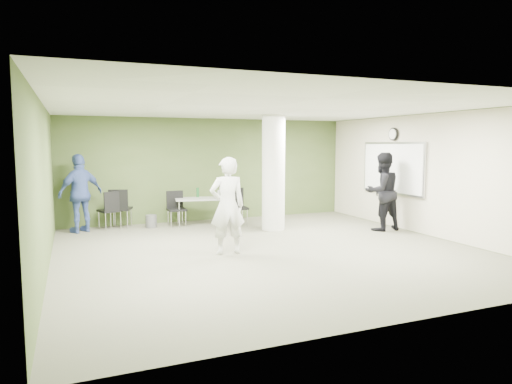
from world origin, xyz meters
name	(u,v)px	position (x,y,z in m)	size (l,w,h in m)	color
floor	(269,250)	(0.00, 0.00, 0.00)	(8.00, 8.00, 0.00)	#5C5A48
ceiling	(269,108)	(0.00, 0.00, 2.80)	(8.00, 8.00, 0.00)	white
wall_back	(211,170)	(0.00, 4.00, 1.40)	(8.00, 0.02, 2.80)	#405427
wall_left	(44,187)	(-4.00, 0.00, 1.40)	(0.02, 8.00, 2.80)	#405427
wall_right_cream	(429,175)	(4.00, 0.00, 1.40)	(0.02, 8.00, 2.80)	beige
column	(273,173)	(1.00, 2.00, 1.40)	(0.56, 0.56, 2.80)	silver
whiteboard	(392,168)	(3.92, 1.20, 1.50)	(0.05, 2.30, 1.30)	silver
wall_clock	(393,134)	(3.92, 1.20, 2.35)	(0.06, 0.32, 0.32)	black
folding_table	(205,200)	(-0.40, 3.24, 0.66)	(1.58, 0.88, 0.96)	gray
wastebasket	(151,221)	(-1.76, 3.38, 0.16)	(0.28, 0.28, 0.32)	#4C4C4C
chair_back_left	(111,207)	(-2.71, 3.49, 0.55)	(0.61, 0.61, 0.95)	black
chair_back_right	(120,205)	(-2.49, 3.56, 0.58)	(0.63, 0.63, 0.99)	black
chair_table_left	(176,206)	(-1.13, 3.34, 0.53)	(0.45, 0.45, 0.90)	black
chair_table_right	(236,204)	(0.33, 2.83, 0.57)	(0.51, 0.51, 0.97)	black
woman_white	(227,206)	(-0.86, 0.01, 0.93)	(0.68, 0.45, 1.86)	silver
man_black	(382,192)	(3.40, 0.90, 0.95)	(0.92, 0.72, 1.90)	black
man_blue	(80,193)	(-3.40, 3.40, 0.94)	(1.10, 0.46, 1.87)	#3E5499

